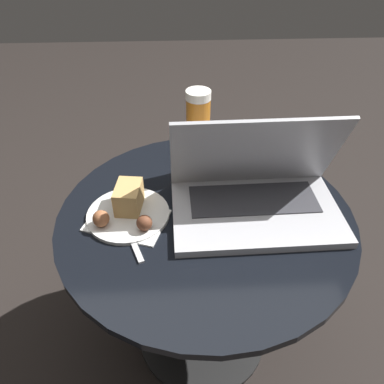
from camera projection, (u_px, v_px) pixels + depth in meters
The scene contains 7 objects.
ground_plane at pixel (202, 334), 1.19m from camera, with size 6.00×6.00×0.00m, color black.
table at pixel (204, 254), 0.95m from camera, with size 0.68×0.68×0.52m.
napkin at pixel (127, 220), 0.84m from camera, with size 0.20×0.17×0.00m.
laptop at pixel (255, 192), 0.85m from camera, with size 0.38×0.25×0.23m.
beer_glass at pixel (198, 135), 0.91m from camera, with size 0.06×0.06×0.23m.
snack_plate at pixel (127, 209), 0.85m from camera, with size 0.19×0.19×0.07m.
fork at pixel (128, 229), 0.82m from camera, with size 0.08×0.17×0.00m.
Camera 1 is at (-0.06, -0.64, 1.10)m, focal length 35.00 mm.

